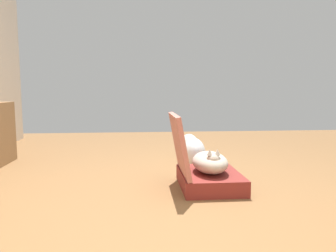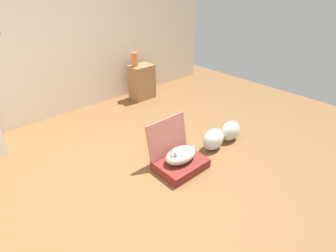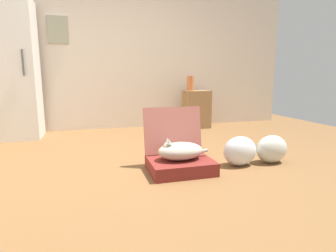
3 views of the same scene
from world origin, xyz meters
TOP-DOWN VIEW (x-y plane):
  - ground_plane at (0.00, 0.00)m, footprint 7.68×7.68m
  - suitcase_base at (0.34, -0.30)m, footprint 0.60×0.48m
  - suitcase_lid at (0.34, -0.05)m, footprint 0.60×0.12m
  - cat at (0.33, -0.30)m, footprint 0.52×0.28m
  - plastic_bag_white at (0.99, -0.28)m, footprint 0.35×0.23m
  - plastic_bag_clear at (1.37, -0.29)m, footprint 0.35×0.23m

SIDE VIEW (x-z plane):
  - ground_plane at x=0.00m, z-range 0.00..0.00m
  - suitcase_base at x=0.34m, z-range 0.00..0.13m
  - plastic_bag_clear at x=1.37m, z-range 0.00..0.30m
  - plastic_bag_white at x=0.99m, z-range 0.00..0.31m
  - cat at x=0.33m, z-range 0.10..0.32m
  - suitcase_lid at x=0.34m, z-range 0.13..0.60m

